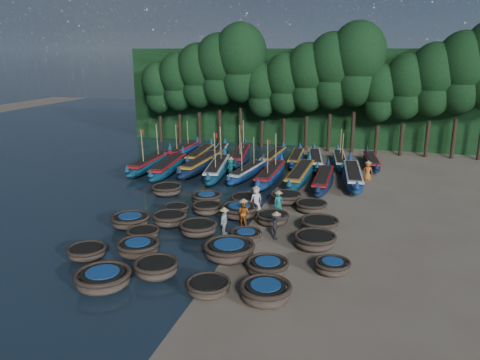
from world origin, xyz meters
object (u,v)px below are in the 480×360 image
(coracle_1, at_px, (103,279))
(fisherman_4, at_px, (224,221))
(fisherman_1, at_px, (278,202))
(coracle_15, at_px, (176,209))
(long_boat_8, at_px, (353,176))
(long_boat_9, at_px, (182,151))
(coracle_24, at_px, (311,206))
(fisherman_0, at_px, (256,198))
(coracle_7, at_px, (229,250))
(coracle_23, at_px, (286,198))
(coracle_0, at_px, (87,252))
(coracle_20, at_px, (167,190))
(long_boat_1, at_px, (169,167))
(long_boat_15, at_px, (315,160))
(coracle_22, at_px, (246,200))
(long_boat_10, at_px, (200,155))
(coracle_16, at_px, (207,208))
(coracle_18, at_px, (272,218))
(long_boat_7, at_px, (323,180))
(long_boat_11, at_px, (219,153))
(coracle_5, at_px, (143,234))
(fisherman_5, at_px, (231,167))
(long_boat_0, at_px, (151,163))
(long_boat_2, at_px, (202,164))
(coracle_11, at_px, (170,219))
(long_boat_13, at_px, (273,157))
(coracle_10, at_px, (130,221))
(long_boat_12, at_px, (241,156))
(coracle_6, at_px, (138,248))
(long_boat_17, at_px, (371,161))
(coracle_3, at_px, (208,287))
(coracle_21, at_px, (207,198))
(long_boat_3, at_px, (217,169))
(coracle_14, at_px, (315,241))
(coracle_17, at_px, (239,211))
(coracle_4, at_px, (266,292))
(coracle_13, at_px, (246,236))
(coracle_8, at_px, (268,267))
(coracle_9, at_px, (332,266))
(fisherman_2, at_px, (244,212))
(fisherman_3, at_px, (276,226))
(long_boat_16, at_px, (340,161))
(fisherman_6, at_px, (368,170))

(coracle_1, relative_size, fisherman_4, 1.44)
(fisherman_1, bearing_deg, coracle_15, 169.96)
(long_boat_8, relative_size, long_boat_9, 1.16)
(coracle_24, distance_m, fisherman_0, 3.52)
(coracle_7, xyz_separation_m, coracle_23, (1.07, 9.22, -0.06))
(coracle_0, distance_m, coracle_20, 10.61)
(coracle_7, distance_m, long_boat_1, 17.28)
(coracle_20, distance_m, long_boat_15, 14.58)
(coracle_22, height_order, long_boat_10, long_boat_10)
(coracle_16, relative_size, coracle_18, 0.79)
(long_boat_7, distance_m, long_boat_11, 12.43)
(coracle_5, height_order, fisherman_1, fisherman_1)
(coracle_20, bearing_deg, coracle_18, -22.83)
(fisherman_5, bearing_deg, long_boat_7, -87.43)
(long_boat_0, bearing_deg, long_boat_2, 9.46)
(coracle_11, bearing_deg, long_boat_13, 81.92)
(coracle_10, height_order, long_boat_11, long_boat_11)
(long_boat_12, xyz_separation_m, long_boat_13, (2.84, 0.89, -0.07))
(coracle_6, distance_m, long_boat_17, 24.67)
(long_boat_10, bearing_deg, long_boat_9, 147.59)
(coracle_3, height_order, coracle_21, coracle_21)
(coracle_7, bearing_deg, coracle_22, 99.33)
(coracle_20, relative_size, long_boat_3, 0.29)
(long_boat_8, bearing_deg, coracle_14, -101.58)
(coracle_3, height_order, coracle_22, coracle_22)
(coracle_17, distance_m, long_boat_12, 14.60)
(coracle_4, height_order, coracle_23, coracle_4)
(coracle_14, bearing_deg, fisherman_1, 123.03)
(coracle_13, bearing_deg, long_boat_2, 119.22)
(coracle_15, xyz_separation_m, long_boat_13, (2.83, 15.48, 0.15))
(coracle_1, height_order, long_boat_0, long_boat_0)
(coracle_8, relative_size, long_boat_13, 0.32)
(coracle_0, relative_size, coracle_13, 0.94)
(coracle_20, distance_m, long_boat_2, 7.06)
(coracle_10, bearing_deg, coracle_13, -2.31)
(long_boat_7, height_order, long_boat_15, long_boat_7)
(coracle_9, xyz_separation_m, fisherman_2, (-5.54, 4.75, 0.46))
(coracle_16, distance_m, fisherman_3, 5.69)
(coracle_20, bearing_deg, coracle_13, -40.72)
(coracle_22, distance_m, long_boat_15, 12.53)
(coracle_0, height_order, coracle_16, coracle_16)
(coracle_1, xyz_separation_m, coracle_16, (1.04, 10.10, -0.07))
(coracle_14, bearing_deg, coracle_5, -171.25)
(long_boat_11, bearing_deg, long_boat_13, -8.95)
(coracle_6, relative_size, coracle_20, 0.82)
(coracle_5, distance_m, long_boat_3, 13.62)
(coracle_9, xyz_separation_m, long_boat_16, (-1.28, 20.96, 0.12))
(coracle_5, distance_m, fisherman_6, 19.32)
(coracle_3, xyz_separation_m, long_boat_12, (-5.24, 23.30, 0.22))
(long_boat_12, bearing_deg, fisherman_2, -83.01)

